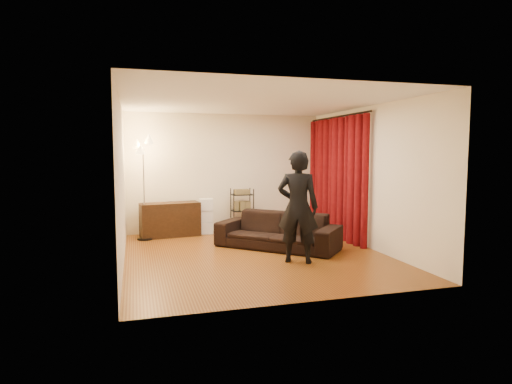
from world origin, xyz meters
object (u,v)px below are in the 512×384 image
object	(u,v)px
sofa	(278,231)
media_cabinet	(170,219)
storage_boxes	(206,216)
floor_lamp	(144,190)
wire_shelf	(242,211)
person	(298,207)

from	to	relation	value
sofa	media_cabinet	world-z (taller)	media_cabinet
storage_boxes	media_cabinet	bearing A→B (deg)	-173.69
storage_boxes	floor_lamp	world-z (taller)	floor_lamp
storage_boxes	wire_shelf	world-z (taller)	wire_shelf
person	floor_lamp	world-z (taller)	floor_lamp
person	floor_lamp	size ratio (longest dim) A/B	0.88
sofa	wire_shelf	world-z (taller)	wire_shelf
sofa	floor_lamp	world-z (taller)	floor_lamp
person	floor_lamp	bearing A→B (deg)	-19.51
sofa	floor_lamp	xyz separation A→B (m)	(-2.42, 1.51, 0.72)
sofa	storage_boxes	size ratio (longest dim) A/B	2.92
person	storage_boxes	xyz separation A→B (m)	(-1.06, 2.90, -0.53)
media_cabinet	wire_shelf	size ratio (longest dim) A/B	1.26
wire_shelf	floor_lamp	xyz separation A→B (m)	(-2.16, -0.23, 0.55)
sofa	media_cabinet	size ratio (longest dim) A/B	1.83
media_cabinet	wire_shelf	xyz separation A→B (m)	(1.62, 0.01, 0.13)
media_cabinet	storage_boxes	bearing A→B (deg)	-1.15
person	wire_shelf	bearing A→B (deg)	-57.42
sofa	person	distance (m)	1.24
storage_boxes	floor_lamp	xyz separation A→B (m)	(-1.34, -0.31, 0.66)
media_cabinet	sofa	bearing A→B (deg)	-50.08
person	storage_boxes	world-z (taller)	person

